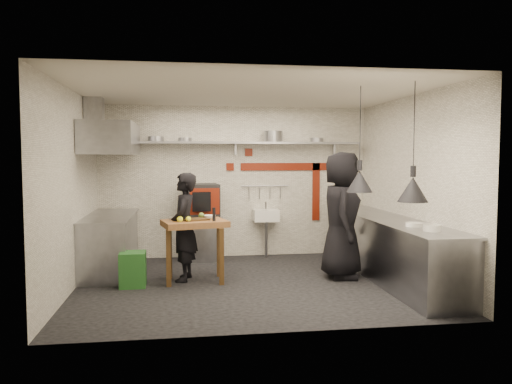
{
  "coord_description": "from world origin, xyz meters",
  "views": [
    {
      "loc": [
        -0.96,
        -7.18,
        1.86
      ],
      "look_at": [
        0.13,
        0.3,
        1.33
      ],
      "focal_mm": 35.0,
      "sensor_mm": 36.0,
      "label": 1
    }
  ],
  "objects": [
    {
      "name": "plate_stack",
      "position": [
        2.12,
        -1.36,
        0.97
      ],
      "size": [
        0.22,
        0.22,
        0.09
      ],
      "primitive_type": "cylinder",
      "rotation": [
        0.0,
        0.0,
        -0.0
      ],
      "color": "white",
      "rests_on": "counter_right_top"
    },
    {
      "name": "green_bin",
      "position": [
        -1.69,
        0.07,
        0.25
      ],
      "size": [
        0.37,
        0.37,
        0.5
      ],
      "primitive_type": "cube",
      "rotation": [
        0.0,
        0.0,
        0.02
      ],
      "color": "#215920",
      "rests_on": "floor"
    },
    {
      "name": "wall_front",
      "position": [
        0.0,
        -2.1,
        1.4
      ],
      "size": [
        5.0,
        0.04,
        2.8
      ],
      "primitive_type": "cube",
      "color": "white",
      "rests_on": "floor"
    },
    {
      "name": "counter_left_top",
      "position": [
        -2.15,
        1.05,
        0.92
      ],
      "size": [
        0.76,
        2.0,
        0.03
      ],
      "primitive_type": "cube",
      "color": "gray",
      "rests_on": "counter_left"
    },
    {
      "name": "sink_tap",
      "position": [
        0.55,
        1.92,
        0.96
      ],
      "size": [
        0.03,
        0.03,
        0.14
      ],
      "primitive_type": "cylinder",
      "color": "gray",
      "rests_on": "hand_sink"
    },
    {
      "name": "combi_oven",
      "position": [
        -0.65,
        1.79,
        1.09
      ],
      "size": [
        0.65,
        0.62,
        0.58
      ],
      "primitive_type": "cube",
      "rotation": [
        0.0,
        0.0,
        0.09
      ],
      "color": "black",
      "rests_on": "oven_stand"
    },
    {
      "name": "red_tile_b",
      "position": [
        -0.1,
        2.08,
        1.68
      ],
      "size": [
        0.14,
        0.02,
        0.14
      ],
      "primitive_type": "cube",
      "color": "maroon",
      "rests_on": "wall_back"
    },
    {
      "name": "oven_door",
      "position": [
        -0.6,
        1.52,
        1.09
      ],
      "size": [
        0.52,
        0.08,
        0.46
      ],
      "primitive_type": "cube",
      "rotation": [
        0.0,
        0.0,
        0.09
      ],
      "color": "maroon",
      "rests_on": "combi_oven"
    },
    {
      "name": "floor",
      "position": [
        0.0,
        0.0,
        0.0
      ],
      "size": [
        5.0,
        5.0,
        0.0
      ],
      "primitive_type": "plane",
      "color": "black",
      "rests_on": "ground"
    },
    {
      "name": "small_bowl_right",
      "position": [
        2.1,
        -0.91,
        0.96
      ],
      "size": [
        0.26,
        0.26,
        0.05
      ],
      "primitive_type": "cylinder",
      "rotation": [
        0.0,
        0.0,
        -0.21
      ],
      "color": "white",
      "rests_on": "counter_right_top"
    },
    {
      "name": "red_band_horiz",
      "position": [
        0.95,
        2.08,
        1.68
      ],
      "size": [
        1.7,
        0.02,
        0.14
      ],
      "primitive_type": "cube",
      "color": "maroon",
      "rests_on": "wall_back"
    },
    {
      "name": "counter_right_top",
      "position": [
        2.15,
        0.0,
        0.92
      ],
      "size": [
        0.76,
        3.9,
        0.03
      ],
      "primitive_type": "cube",
      "color": "gray",
      "rests_on": "counter_right"
    },
    {
      "name": "lemon_b",
      "position": [
        -0.9,
        0.12,
        0.96
      ],
      "size": [
        0.09,
        0.09,
        0.08
      ],
      "primitive_type": "sphere",
      "rotation": [
        0.0,
        0.0,
        0.15
      ],
      "color": "#F0FE23",
      "rests_on": "prep_table"
    },
    {
      "name": "heat_lamp_near",
      "position": [
        1.37,
        -0.79,
        2.1
      ],
      "size": [
        0.4,
        0.4,
        1.41
      ],
      "primitive_type": null,
      "rotation": [
        0.0,
        0.0,
        0.16
      ],
      "color": "black",
      "rests_on": "ceiling"
    },
    {
      "name": "pan_right",
      "position": [
        1.51,
        1.92,
        2.18
      ],
      "size": [
        0.3,
        0.3,
        0.08
      ],
      "primitive_type": "cylinder",
      "rotation": [
        0.0,
        0.0,
        0.29
      ],
      "color": "gray",
      "rests_on": "back_shelf"
    },
    {
      "name": "ceiling",
      "position": [
        0.0,
        0.0,
        2.8
      ],
      "size": [
        5.0,
        5.0,
        0.0
      ],
      "primitive_type": "plane",
      "color": "beige",
      "rests_on": "floor"
    },
    {
      "name": "chef_left",
      "position": [
        -0.96,
        0.33,
        0.81
      ],
      "size": [
        0.48,
        0.65,
        1.63
      ],
      "primitive_type": "imported",
      "rotation": [
        0.0,
        0.0,
        -1.73
      ],
      "color": "black",
      "rests_on": "floor"
    },
    {
      "name": "shelf_bracket_mid",
      "position": [
        0.0,
        2.07,
        2.02
      ],
      "size": [
        0.04,
        0.06,
        0.24
      ],
      "primitive_type": "cube",
      "color": "gray",
      "rests_on": "wall_back"
    },
    {
      "name": "shelf_bracket_left",
      "position": [
        -1.9,
        2.07,
        2.02
      ],
      "size": [
        0.04,
        0.06,
        0.24
      ],
      "primitive_type": "cube",
      "color": "gray",
      "rests_on": "wall_back"
    },
    {
      "name": "utensil_rail",
      "position": [
        0.55,
        2.06,
        1.32
      ],
      "size": [
        0.9,
        0.02,
        0.02
      ],
      "primitive_type": "cylinder",
      "rotation": [
        0.0,
        1.57,
        0.0
      ],
      "color": "gray",
      "rests_on": "wall_back"
    },
    {
      "name": "counter_right",
      "position": [
        2.15,
        0.0,
        0.45
      ],
      "size": [
        0.7,
        3.8,
        0.9
      ],
      "primitive_type": "cube",
      "color": "gray",
      "rests_on": "floor"
    },
    {
      "name": "extractor_hood",
      "position": [
        -2.1,
        1.05,
        2.15
      ],
      "size": [
        0.78,
        1.6,
        0.5
      ],
      "primitive_type": "cube",
      "color": "gray",
      "rests_on": "ceiling"
    },
    {
      "name": "counter_left",
      "position": [
        -2.15,
        1.05,
        0.45
      ],
      "size": [
        0.7,
        1.9,
        0.9
      ],
      "primitive_type": "cube",
      "color": "gray",
      "rests_on": "floor"
    },
    {
      "name": "stock_pot",
      "position": [
        0.69,
        1.92,
        2.24
      ],
      "size": [
        0.41,
        0.41,
        0.2
      ],
      "primitive_type": "cylinder",
      "rotation": [
        0.0,
        0.0,
        -0.2
      ],
      "color": "gray",
      "rests_on": "back_shelf"
    },
    {
      "name": "wall_back",
      "position": [
        0.0,
        2.1,
        1.4
      ],
      "size": [
        5.0,
        0.04,
        2.8
      ],
      "primitive_type": "cube",
      "color": "white",
      "rests_on": "floor"
    },
    {
      "name": "cutting_board",
      "position": [
        -0.79,
        0.27,
        0.93
      ],
      "size": [
        0.43,
        0.37,
        0.02
      ],
      "primitive_type": "cube",
      "rotation": [
        0.0,
        0.0,
        0.36
      ],
      "color": "#4A3116",
      "rests_on": "prep_table"
    },
    {
      "name": "wall_right",
      "position": [
        2.5,
        0.0,
        1.4
      ],
      "size": [
        0.04,
        4.2,
        2.8
      ],
      "primitive_type": "cube",
      "color": "white",
      "rests_on": "floor"
    },
    {
      "name": "shelf_bracket_right",
      "position": [
        1.9,
        2.07,
        2.02
      ],
      "size": [
        0.04,
        0.06,
        0.24
      ],
      "primitive_type": "cube",
      "color": "gray",
      "rests_on": "wall_back"
    },
    {
      "name": "pan_mid_left",
      "position": [
        -0.93,
        1.92,
        2.18
      ],
      "size": [
        0.32,
        0.32,
        0.07
      ],
      "primitive_type": "cylinder",
      "rotation": [
        0.0,
        0.0,
        -0.36
      ],
      "color": "gray",
      "rests_on": "back_shelf"
    },
    {
      "name": "hood_duct",
      "position": [
        -2.35,
        1.05,
        2.55
      ],
      "size": [
        0.28,
        0.28,
        0.5
      ],
      "primitive_type": "cube",
      "color": "gray",
      "rests_on": "ceiling"
    },
    {
      "name": "oven_stand",
      "position": [
        -0.59,
        1.78,
        0.4
      ],
      "size": [
        0.63,
        0.58,
        0.8
      ],
      "primitive_type": "cube",
      "rotation": [
        0.0,
        0.0,
        0.09
      ],
      "color": "gray",
      "rests_on": "floor"
    },
    {
      "name": "steel_tray",
      "position": [
        -1.08,
        0.42,
        0.94
      ],
      "size": [
        0.21,
        0.16,
        0.03
      ],
      "primitive_type": "cube",
      "rotation": [
        0.0,
        0.0,
        -0.14
      ],
      "color": "gray",
      "rests_on": "prep_table"
    },
    {
      "name": "pan_far_left",
      "position": [
        -1.44,
        1.92,
        2.19
      ],
      "size": [
        0.31,
        0.31,
        0.09
      ],
      "primitive_type": "cylinder",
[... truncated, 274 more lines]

